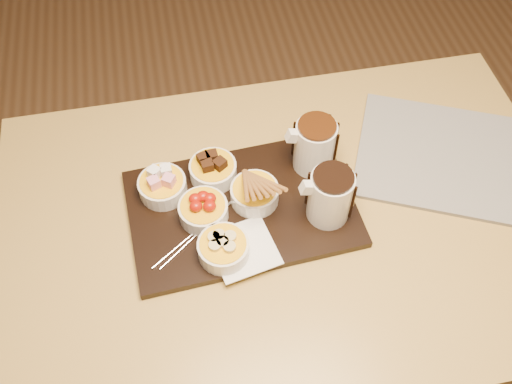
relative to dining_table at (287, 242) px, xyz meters
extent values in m
plane|color=brown|center=(0.00, 0.00, -0.65)|extent=(5.00, 5.00, 0.00)
cube|color=#AD8C40|center=(0.00, 0.00, 0.08)|extent=(1.20, 0.80, 0.04)
cylinder|color=#AD8C40|center=(-0.54, 0.34, -0.30)|extent=(0.06, 0.06, 0.71)
cylinder|color=#AD8C40|center=(0.54, 0.34, -0.30)|extent=(0.06, 0.06, 0.71)
cube|color=black|center=(-0.09, 0.04, 0.11)|extent=(0.48, 0.33, 0.02)
cube|color=white|center=(-0.11, -0.06, 0.12)|extent=(0.14, 0.14, 0.00)
cylinder|color=silver|center=(-0.25, 0.10, 0.14)|extent=(0.10, 0.10, 0.04)
cylinder|color=silver|center=(-0.14, 0.12, 0.14)|extent=(0.10, 0.10, 0.04)
cylinder|color=silver|center=(-0.17, 0.03, 0.14)|extent=(0.10, 0.10, 0.04)
cylinder|color=silver|center=(-0.06, 0.05, 0.14)|extent=(0.10, 0.10, 0.04)
cylinder|color=silver|center=(-0.15, -0.07, 0.14)|extent=(0.10, 0.10, 0.04)
cylinder|color=silver|center=(0.08, -0.01, 0.18)|extent=(0.09, 0.09, 0.12)
cylinder|color=silver|center=(0.08, 0.12, 0.18)|extent=(0.09, 0.09, 0.12)
cube|color=beige|center=(0.38, 0.09, 0.10)|extent=(0.47, 0.44, 0.01)
camera|label=1|loc=(-0.19, -0.61, 1.09)|focal=40.00mm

